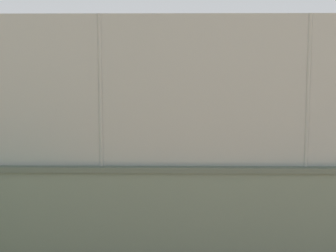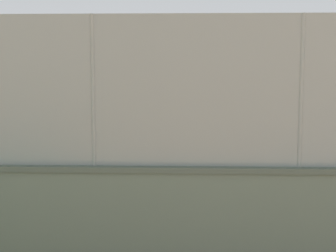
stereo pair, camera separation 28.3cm
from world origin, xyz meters
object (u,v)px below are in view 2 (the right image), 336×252
(spare_ball_by_wall, at_px, (233,227))
(sports_ball, at_px, (178,171))
(player_foreground_swinging, at_px, (186,124))
(player_at_service_line, at_px, (129,135))
(player_near_wall_returning, at_px, (175,128))

(spare_ball_by_wall, bearing_deg, sports_ball, -75.77)
(sports_ball, distance_m, spare_ball_by_wall, 4.77)
(player_foreground_swinging, bearing_deg, player_at_service_line, 66.29)
(player_foreground_swinging, bearing_deg, spare_ball_by_wall, 97.06)
(sports_ball, bearing_deg, player_near_wall_returning, -84.98)
(player_at_service_line, distance_m, spare_ball_by_wall, 5.91)
(spare_ball_by_wall, bearing_deg, player_near_wall_returning, -78.70)
(spare_ball_by_wall, bearing_deg, player_at_service_line, -63.60)
(player_foreground_swinging, height_order, spare_ball_by_wall, player_foreground_swinging)
(spare_ball_by_wall, bearing_deg, player_foreground_swinging, -82.94)
(player_at_service_line, xyz_separation_m, player_foreground_swinging, (-1.52, -3.46, -0.06))
(sports_ball, xyz_separation_m, spare_ball_by_wall, (-1.17, 4.62, -0.03))
(player_near_wall_returning, relative_size, spare_ball_by_wall, 9.73)
(player_foreground_swinging, relative_size, spare_ball_by_wall, 9.09)
(player_near_wall_returning, distance_m, sports_ball, 2.40)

